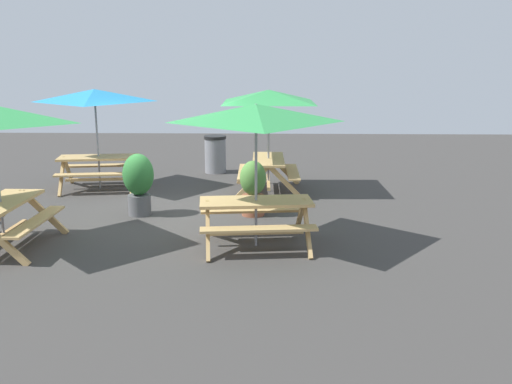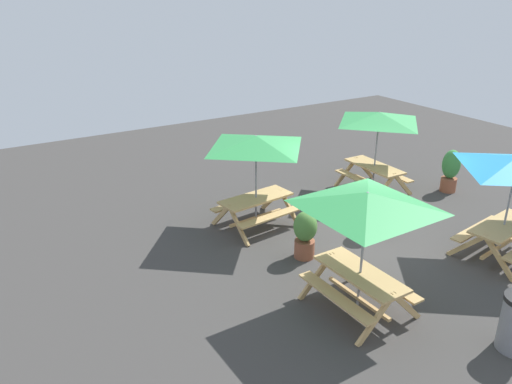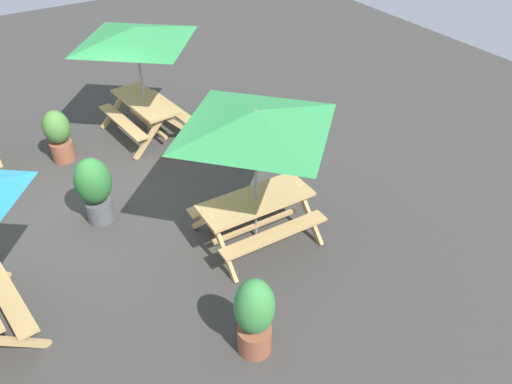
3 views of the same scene
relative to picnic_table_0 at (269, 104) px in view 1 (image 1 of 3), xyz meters
The scene contains 7 objects.
ground_plane 3.50m from the picnic_table_0, 43.94° to the left, with size 24.00×24.00×0.00m, color #3D3A38.
picnic_table_0 is the anchor object (origin of this frame).
picnic_table_1 3.87m from the picnic_table_0, 87.35° to the left, with size 2.20×2.20×2.34m.
picnic_table_3 3.93m from the picnic_table_0, ahead, with size 2.26×2.26×2.34m.
trash_bin_gray 2.98m from the picnic_table_0, 56.54° to the right, with size 0.59×0.59×0.98m.
potted_plant_1 2.48m from the picnic_table_0, 81.97° to the left, with size 0.51×0.51×1.07m.
potted_plant_2 3.49m from the picnic_table_0, 39.53° to the left, with size 0.60×0.60×1.21m.
Camera 1 is at (-2.13, 10.73, 3.02)m, focal length 40.00 mm.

